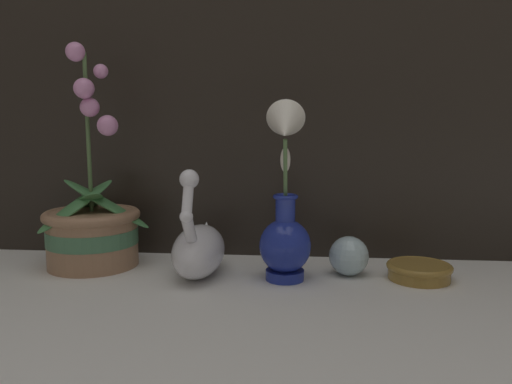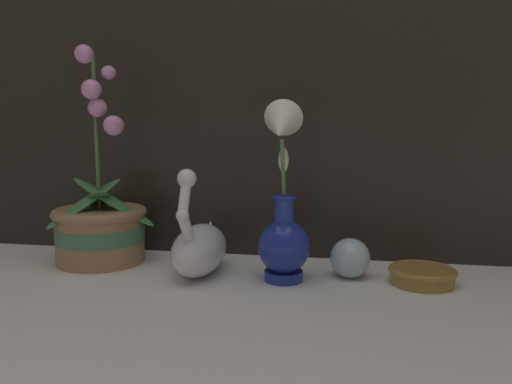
{
  "view_description": "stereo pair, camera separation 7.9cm",
  "coord_description": "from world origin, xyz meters",
  "px_view_note": "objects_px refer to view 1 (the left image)",
  "views": [
    {
      "loc": [
        0.11,
        -0.77,
        0.28
      ],
      "look_at": [
        0.03,
        0.14,
        0.16
      ],
      "focal_mm": 35.0,
      "sensor_mm": 36.0,
      "label": 1
    },
    {
      "loc": [
        0.19,
        -0.75,
        0.28
      ],
      "look_at": [
        0.03,
        0.14,
        0.16
      ],
      "focal_mm": 35.0,
      "sensor_mm": 36.0,
      "label": 2
    }
  ],
  "objects_px": {
    "glass_sphere": "(349,256)",
    "amber_dish": "(419,270)",
    "orchid_potted_plant": "(92,227)",
    "swan_figurine": "(199,248)",
    "blue_vase": "(285,218)"
  },
  "relations": [
    {
      "from": "orchid_potted_plant",
      "to": "swan_figurine",
      "type": "bearing_deg",
      "value": -11.86
    },
    {
      "from": "swan_figurine",
      "to": "glass_sphere",
      "type": "height_order",
      "value": "swan_figurine"
    },
    {
      "from": "blue_vase",
      "to": "swan_figurine",
      "type": "bearing_deg",
      "value": 171.44
    },
    {
      "from": "swan_figurine",
      "to": "blue_vase",
      "type": "height_order",
      "value": "blue_vase"
    },
    {
      "from": "blue_vase",
      "to": "glass_sphere",
      "type": "relative_size",
      "value": 4.37
    },
    {
      "from": "orchid_potted_plant",
      "to": "blue_vase",
      "type": "xyz_separation_m",
      "value": [
        0.39,
        -0.07,
        0.04
      ]
    },
    {
      "from": "orchid_potted_plant",
      "to": "amber_dish",
      "type": "xyz_separation_m",
      "value": [
        0.63,
        -0.04,
        -0.06
      ]
    },
    {
      "from": "blue_vase",
      "to": "amber_dish",
      "type": "xyz_separation_m",
      "value": [
        0.25,
        0.04,
        -0.1
      ]
    },
    {
      "from": "glass_sphere",
      "to": "amber_dish",
      "type": "relative_size",
      "value": 0.63
    },
    {
      "from": "swan_figurine",
      "to": "amber_dish",
      "type": "bearing_deg",
      "value": 1.58
    },
    {
      "from": "glass_sphere",
      "to": "amber_dish",
      "type": "bearing_deg",
      "value": -7.05
    },
    {
      "from": "orchid_potted_plant",
      "to": "swan_figurine",
      "type": "distance_m",
      "value": 0.23
    },
    {
      "from": "glass_sphere",
      "to": "blue_vase",
      "type": "bearing_deg",
      "value": -156.67
    },
    {
      "from": "amber_dish",
      "to": "swan_figurine",
      "type": "bearing_deg",
      "value": -178.42
    },
    {
      "from": "orchid_potted_plant",
      "to": "amber_dish",
      "type": "relative_size",
      "value": 3.7
    }
  ]
}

